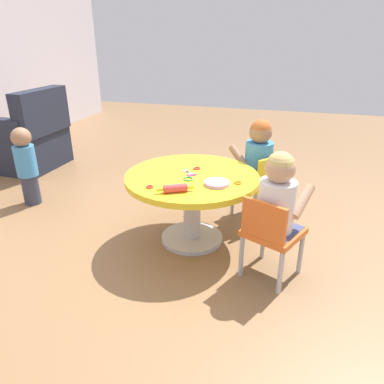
# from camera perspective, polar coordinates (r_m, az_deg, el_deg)

# --- Properties ---
(ground_plane) EXTENTS (10.00, 10.00, 0.00)m
(ground_plane) POSITION_cam_1_polar(r_m,az_deg,el_deg) (2.66, -0.00, -7.41)
(ground_plane) COLOR olive
(craft_table) EXTENTS (0.90, 0.90, 0.50)m
(craft_table) POSITION_cam_1_polar(r_m,az_deg,el_deg) (2.48, -0.00, 0.17)
(craft_table) COLOR silver
(craft_table) RESTS_ON ground
(child_chair_left) EXTENTS (0.40, 0.40, 0.54)m
(child_chair_left) POSITION_cam_1_polar(r_m,az_deg,el_deg) (2.18, 12.24, -6.27)
(child_chair_left) COLOR #B7B7BC
(child_chair_left) RESTS_ON ground
(seated_child_left) EXTENTS (0.43, 0.39, 0.51)m
(seated_child_left) POSITION_cam_1_polar(r_m,az_deg,el_deg) (2.11, 13.29, -0.51)
(seated_child_left) COLOR #3F4772
(seated_child_left) RESTS_ON ground
(child_chair_right) EXTENTS (0.42, 0.42, 0.54)m
(child_chair_right) POSITION_cam_1_polar(r_m,az_deg,el_deg) (2.88, 10.62, 1.50)
(child_chair_right) COLOR #B7B7BC
(child_chair_right) RESTS_ON ground
(seated_child_right) EXTENTS (0.42, 0.44, 0.51)m
(seated_child_right) POSITION_cam_1_polar(r_m,az_deg,el_deg) (2.83, 10.39, 6.00)
(seated_child_right) COLOR #3F4772
(seated_child_right) RESTS_ON ground
(armchair_dark) EXTENTS (0.73, 0.73, 0.85)m
(armchair_dark) POSITION_cam_1_polar(r_m,az_deg,el_deg) (4.36, -24.33, 7.49)
(armchair_dark) COLOR #232838
(armchair_dark) RESTS_ON ground
(toddler_standing) EXTENTS (0.17, 0.17, 0.67)m
(toddler_standing) POSITION_cam_1_polar(r_m,az_deg,el_deg) (3.37, -24.54, 3.99)
(toddler_standing) COLOR #33384C
(toddler_standing) RESTS_ON ground
(rolling_pin) EXTENTS (0.13, 0.21, 0.05)m
(rolling_pin) POSITION_cam_1_polar(r_m,az_deg,el_deg) (2.17, -2.63, 0.59)
(rolling_pin) COLOR #D83F3F
(rolling_pin) RESTS_ON craft_table
(craft_scissors) EXTENTS (0.13, 0.13, 0.01)m
(craft_scissors) POSITION_cam_1_polar(r_m,az_deg,el_deg) (2.45, -0.35, 2.87)
(craft_scissors) COLOR silver
(craft_scissors) RESTS_ON craft_table
(playdough_blob_0) EXTENTS (0.16, 0.16, 0.02)m
(playdough_blob_0) POSITION_cam_1_polar(r_m,az_deg,el_deg) (2.28, 3.92, 1.38)
(playdough_blob_0) COLOR #CC99E5
(playdough_blob_0) RESTS_ON craft_table
(cookie_cutter_0) EXTENTS (0.07, 0.07, 0.01)m
(cookie_cutter_0) POSITION_cam_1_polar(r_m,az_deg,el_deg) (2.36, -0.66, 2.09)
(cookie_cutter_0) COLOR #4CB259
(cookie_cutter_0) RESTS_ON craft_table
(cookie_cutter_1) EXTENTS (0.05, 0.05, 0.01)m
(cookie_cutter_1) POSITION_cam_1_polar(r_m,az_deg,el_deg) (2.25, -6.65, 0.82)
(cookie_cutter_1) COLOR red
(cookie_cutter_1) RESTS_ON craft_table
(cookie_cutter_2) EXTENTS (0.05, 0.05, 0.01)m
(cookie_cutter_2) POSITION_cam_1_polar(r_m,az_deg,el_deg) (2.55, 0.83, 3.72)
(cookie_cutter_2) COLOR red
(cookie_cutter_2) RESTS_ON craft_table
(cookie_cutter_3) EXTENTS (0.05, 0.05, 0.01)m
(cookie_cutter_3) POSITION_cam_1_polar(r_m,az_deg,el_deg) (2.32, 7.22, 1.47)
(cookie_cutter_3) COLOR orange
(cookie_cutter_3) RESTS_ON craft_table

